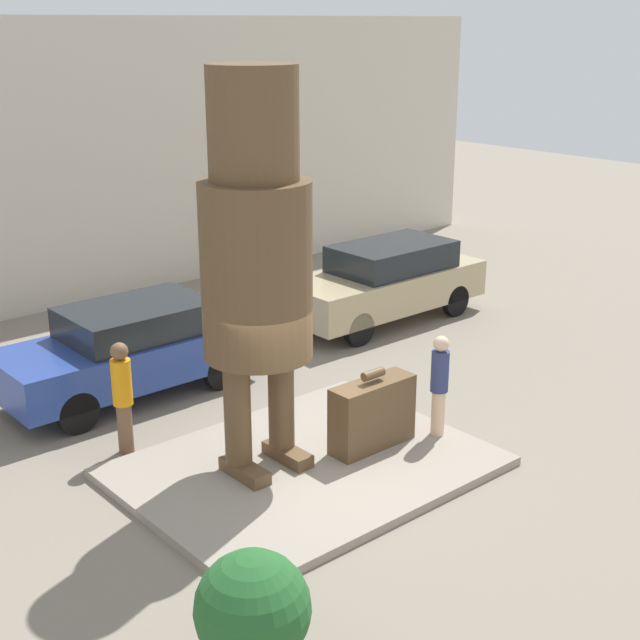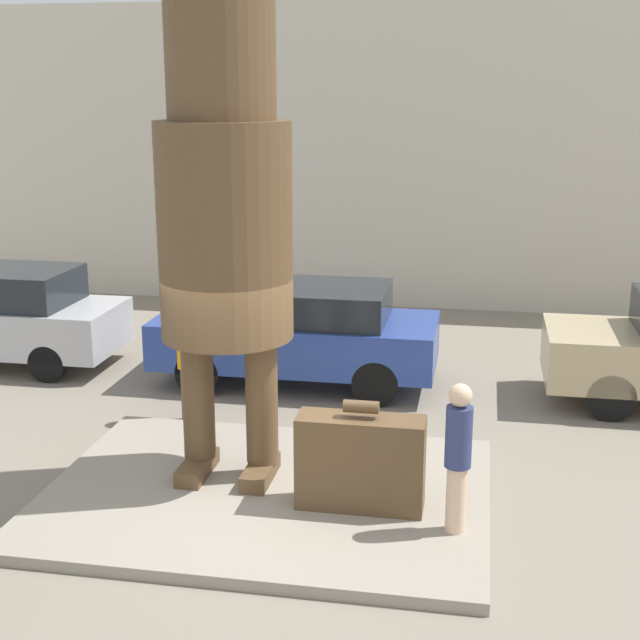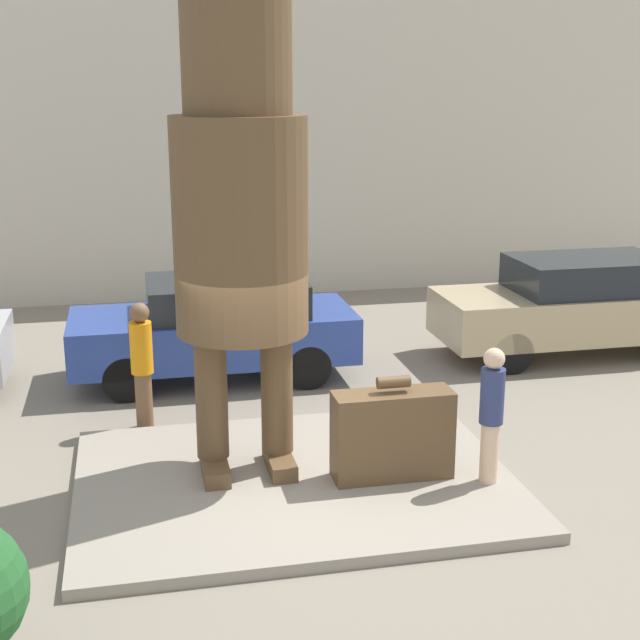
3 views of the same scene
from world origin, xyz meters
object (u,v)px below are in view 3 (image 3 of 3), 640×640
at_px(giant_suitcase, 392,434).
at_px(worker_hivis, 142,360).
at_px(parked_car_tan, 577,304).
at_px(parked_car_blue, 216,326).
at_px(tourist, 491,410).
at_px(statue_figure, 240,195).

relative_size(giant_suitcase, worker_hivis, 0.79).
bearing_deg(parked_car_tan, giant_suitcase, 43.45).
xyz_separation_m(parked_car_blue, worker_hivis, (-1.19, -1.91, 0.11)).
distance_m(giant_suitcase, tourist, 1.16).
xyz_separation_m(parked_car_tan, worker_hivis, (-7.35, -1.89, 0.08)).
bearing_deg(giant_suitcase, worker_hivis, 138.50).
height_order(giant_suitcase, parked_car_tan, parked_car_tan).
relative_size(giant_suitcase, tourist, 0.86).
relative_size(statue_figure, tourist, 3.46).
bearing_deg(giant_suitcase, tourist, -19.51).
bearing_deg(statue_figure, parked_car_tan, 31.11).
height_order(statue_figure, parked_car_tan, statue_figure).
xyz_separation_m(giant_suitcase, parked_car_tan, (4.58, 4.34, 0.23)).
distance_m(tourist, parked_car_blue, 5.41).
relative_size(tourist, worker_hivis, 0.91).
bearing_deg(parked_car_blue, tourist, 119.00).
bearing_deg(worker_hivis, statue_figure, -58.40).
bearing_deg(parked_car_tan, worker_hivis, 14.46).
distance_m(parked_car_tan, worker_hivis, 7.59).
bearing_deg(statue_figure, giant_suitcase, -20.08).
bearing_deg(tourist, parked_car_tan, 53.08).
bearing_deg(tourist, worker_hivis, 143.52).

